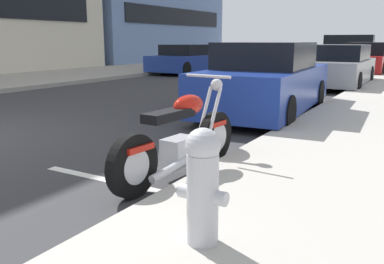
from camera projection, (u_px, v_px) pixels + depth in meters
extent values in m
cube|color=gray|center=(114.00, 71.00, 19.77)|extent=(120.00, 5.00, 0.14)
cube|color=silver|center=(121.00, 183.00, 4.50)|extent=(0.12, 2.20, 0.01)
cylinder|color=black|center=(215.00, 137.00, 5.26)|extent=(0.65, 0.16, 0.64)
cylinder|color=silver|center=(215.00, 137.00, 5.26)|extent=(0.36, 0.15, 0.35)
cylinder|color=black|center=(133.00, 166.00, 4.03)|extent=(0.65, 0.16, 0.64)
cylinder|color=silver|center=(133.00, 166.00, 4.03)|extent=(0.36, 0.15, 0.35)
cube|color=silver|center=(179.00, 151.00, 4.65)|extent=(0.42, 0.29, 0.30)
cube|color=black|center=(169.00, 115.00, 4.41)|extent=(0.69, 0.27, 0.10)
ellipsoid|color=#B7190F|center=(189.00, 105.00, 4.69)|extent=(0.50, 0.28, 0.24)
cube|color=#B7190F|center=(136.00, 148.00, 4.04)|extent=(0.37, 0.21, 0.06)
cube|color=#B7190F|center=(214.00, 123.00, 5.21)|extent=(0.33, 0.18, 0.06)
cylinder|color=silver|center=(204.00, 113.00, 5.12)|extent=(0.34, 0.07, 0.65)
cylinder|color=silver|center=(214.00, 115.00, 5.04)|extent=(0.34, 0.07, 0.65)
cylinder|color=silver|center=(208.00, 76.00, 4.95)|extent=(0.08, 0.62, 0.04)
sphere|color=silver|center=(217.00, 85.00, 5.14)|extent=(0.15, 0.15, 0.15)
cylinder|color=silver|center=(173.00, 168.00, 4.36)|extent=(0.71, 0.14, 0.16)
cube|color=navy|center=(266.00, 87.00, 8.60)|extent=(4.49, 2.04, 0.80)
cube|color=black|center=(266.00, 55.00, 8.38)|extent=(2.19, 1.75, 0.52)
cylinder|color=black|center=(251.00, 90.00, 10.27)|extent=(0.63, 0.26, 0.62)
cylinder|color=black|center=(317.00, 94.00, 9.57)|extent=(0.63, 0.26, 0.62)
cylinder|color=black|center=(201.00, 106.00, 7.74)|extent=(0.63, 0.26, 0.62)
cylinder|color=black|center=(286.00, 113.00, 7.04)|extent=(0.63, 0.26, 0.62)
cube|color=gray|center=(339.00, 71.00, 13.71)|extent=(4.53, 1.83, 0.72)
cube|color=black|center=(340.00, 52.00, 13.49)|extent=(2.47, 1.65, 0.49)
cylinder|color=black|center=(324.00, 73.00, 15.39)|extent=(0.62, 0.23, 0.62)
cylinder|color=black|center=(369.00, 75.00, 14.64)|extent=(0.62, 0.23, 0.62)
cylinder|color=black|center=(303.00, 80.00, 12.87)|extent=(0.62, 0.23, 0.62)
cylinder|color=black|center=(357.00, 82.00, 12.11)|extent=(0.62, 0.23, 0.62)
cube|color=#AD1919|center=(366.00, 63.00, 18.83)|extent=(4.26, 1.86, 0.70)
cube|color=black|center=(368.00, 49.00, 18.67)|extent=(2.18, 1.69, 0.56)
cylinder|color=black|center=(353.00, 65.00, 20.46)|extent=(0.62, 0.23, 0.62)
cylinder|color=black|center=(341.00, 68.00, 18.13)|extent=(0.62, 0.23, 0.62)
cylinder|color=black|center=(381.00, 70.00, 17.30)|extent=(0.62, 0.23, 0.62)
cube|color=silver|center=(379.00, 58.00, 23.95)|extent=(4.36, 1.85, 0.73)
cube|color=black|center=(380.00, 47.00, 23.80)|extent=(2.40, 1.66, 0.47)
cylinder|color=black|center=(368.00, 60.00, 25.58)|extent=(0.63, 0.24, 0.62)
cylinder|color=black|center=(359.00, 62.00, 23.23)|extent=(0.63, 0.24, 0.62)
cube|color=#4C5156|center=(348.00, 51.00, 32.04)|extent=(2.25, 5.03, 0.86)
cube|color=black|center=(349.00, 40.00, 31.86)|extent=(2.05, 3.65, 0.76)
cylinder|color=black|center=(324.00, 55.00, 32.08)|extent=(0.31, 0.77, 0.76)
cylinder|color=black|center=(328.00, 54.00, 33.60)|extent=(0.31, 0.77, 0.76)
cylinder|color=black|center=(370.00, 56.00, 30.61)|extent=(0.31, 0.77, 0.76)
cylinder|color=black|center=(372.00, 55.00, 32.13)|extent=(0.31, 0.77, 0.76)
cube|color=navy|center=(187.00, 62.00, 19.23)|extent=(4.25, 1.97, 0.68)
cube|color=black|center=(187.00, 50.00, 19.13)|extent=(2.32, 1.76, 0.47)
cylinder|color=black|center=(185.00, 69.00, 17.70)|extent=(0.63, 0.24, 0.62)
cylinder|color=black|center=(155.00, 68.00, 18.58)|extent=(0.63, 0.24, 0.62)
cylinder|color=black|center=(217.00, 66.00, 19.97)|extent=(0.63, 0.24, 0.62)
cylinder|color=black|center=(188.00, 65.00, 20.84)|extent=(0.63, 0.24, 0.62)
cylinder|color=#B7B7BC|center=(203.00, 199.00, 2.83)|extent=(0.22, 0.22, 0.64)
sphere|color=#B7B7BC|center=(203.00, 146.00, 2.75)|extent=(0.24, 0.24, 0.24)
cylinder|color=#B7B7BC|center=(185.00, 191.00, 2.89)|extent=(0.10, 0.08, 0.10)
cylinder|color=#B7B7BC|center=(221.00, 199.00, 2.76)|extent=(0.10, 0.08, 0.10)
cube|color=black|center=(178.00, 17.00, 28.17)|extent=(11.36, 0.06, 1.10)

